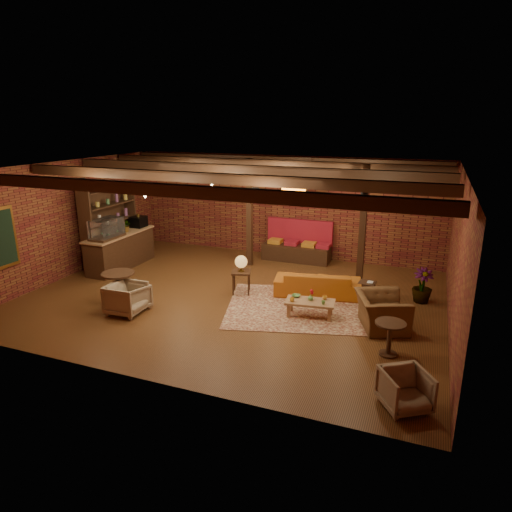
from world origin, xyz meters
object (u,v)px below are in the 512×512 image
at_px(side_table_lamp, 241,265).
at_px(round_table_left, 119,283).
at_px(armchair_a, 126,297).
at_px(sofa, 318,283).
at_px(armchair_b, 132,296).
at_px(plant_tall, 426,252).
at_px(coffee_table, 310,302).
at_px(armchair_far, 405,388).
at_px(armchair_right, 382,306).
at_px(side_table_book, 367,283).
at_px(round_table_right, 390,333).

bearing_deg(side_table_lamp, round_table_left, -144.36).
height_order(side_table_lamp, armchair_a, side_table_lamp).
xyz_separation_m(sofa, side_table_lamp, (-1.85, -0.57, 0.45)).
distance_m(armchair_b, plant_tall, 6.98).
xyz_separation_m(coffee_table, armchair_a, (-3.94, -1.35, 0.06)).
height_order(coffee_table, armchair_far, armchair_far).
bearing_deg(armchair_right, sofa, 30.42).
distance_m(sofa, armchair_right, 2.19).
height_order(side_table_lamp, side_table_book, side_table_lamp).
height_order(round_table_left, plant_tall, plant_tall).
xyz_separation_m(round_table_left, armchair_b, (0.47, -0.15, -0.20)).
relative_size(armchair_a, armchair_b, 1.16).
bearing_deg(plant_tall, armchair_a, -153.32).
height_order(sofa, round_table_right, round_table_right).
distance_m(sofa, armchair_a, 4.65).
height_order(armchair_a, armchair_right, armchair_right).
xyz_separation_m(round_table_left, side_table_book, (5.46, 2.50, -0.14)).
bearing_deg(coffee_table, round_table_right, -32.41).
relative_size(coffee_table, round_table_left, 1.44).
bearing_deg(armchair_a, armchair_far, -105.16).
distance_m(coffee_table, armchair_right, 1.58).
distance_m(sofa, armchair_b, 4.52).
bearing_deg(sofa, coffee_table, 85.34).
relative_size(round_table_right, armchair_far, 0.97).
height_order(armchair_b, plant_tall, plant_tall).
bearing_deg(armchair_right, round_table_right, 172.03).
relative_size(sofa, armchair_right, 1.89).
height_order(coffee_table, round_table_right, round_table_right).
bearing_deg(round_table_right, coffee_table, 147.59).
xyz_separation_m(sofa, armchair_a, (-3.80, -2.68, 0.08)).
xyz_separation_m(round_table_left, round_table_right, (6.27, -0.19, -0.10)).
relative_size(side_table_lamp, side_table_book, 2.19).
height_order(armchair_right, round_table_right, armchair_right).
xyz_separation_m(sofa, armchair_far, (2.39, -4.12, 0.03)).
bearing_deg(side_table_book, armchair_b, -152.06).
bearing_deg(plant_tall, side_table_book, -167.69).
relative_size(round_table_left, round_table_right, 1.20).
xyz_separation_m(side_table_lamp, side_table_book, (3.04, 0.76, -0.35)).
distance_m(round_table_left, round_table_right, 6.27).
bearing_deg(plant_tall, sofa, -169.21).
distance_m(side_table_lamp, round_table_right, 4.31).
bearing_deg(round_table_left, armchair_b, -17.11).
bearing_deg(round_table_right, plant_tall, 80.93).
bearing_deg(sofa, armchair_far, 109.15).
distance_m(round_table_right, plant_tall, 3.11).
height_order(round_table_left, armchair_far, round_table_left).
height_order(side_table_lamp, round_table_right, side_table_lamp).
height_order(coffee_table, armchair_right, armchair_right).
relative_size(armchair_right, round_table_right, 1.69).
bearing_deg(sofa, side_table_lamp, 6.14).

